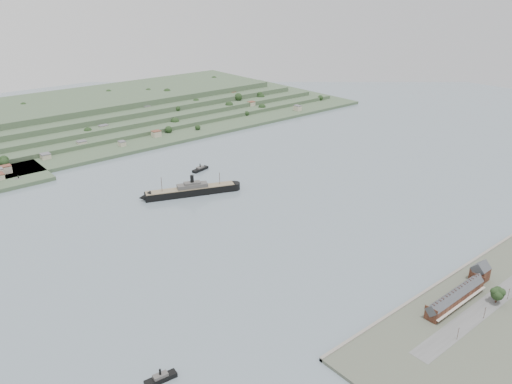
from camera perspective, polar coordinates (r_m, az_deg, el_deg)
ground at (r=436.82m, az=3.12°, el=-2.42°), size 1400.00×1400.00×0.00m
near_shore at (r=343.28m, az=25.28°, el=-12.38°), size 220.00×80.00×2.60m
terrace_row at (r=338.43m, az=21.83°, el=-11.09°), size 55.60×9.80×11.07m
gabled_building at (r=368.71m, az=24.24°, el=-8.31°), size 10.40×10.18×14.09m
far_peninsula at (r=763.61m, az=-15.85°, el=8.86°), size 760.00×309.00×30.00m
steamship at (r=474.92m, az=-7.75°, el=0.12°), size 93.18×43.78×23.34m
tugboat at (r=273.58m, az=-10.84°, el=-20.17°), size 17.13×6.31×7.53m
ferry_west at (r=557.21m, az=-25.47°, el=1.22°), size 18.87×6.39×6.96m
ferry_east at (r=536.53m, az=-6.39°, el=2.64°), size 21.13×10.52×7.64m
fig_tree at (r=348.97m, az=25.95°, el=-10.39°), size 9.82×8.50×10.96m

